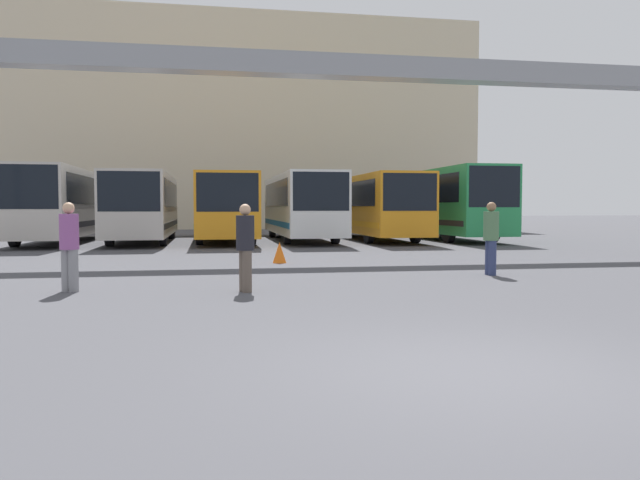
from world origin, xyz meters
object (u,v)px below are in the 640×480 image
Objects in this scene: bus_slot_3 at (301,203)px; pedestrian_near_center at (245,245)px; bus_slot_2 at (224,204)px; pedestrian_far_center at (491,236)px; bus_slot_0 at (61,201)px; bus_slot_1 at (144,204)px; bus_slot_4 at (374,204)px; bus_slot_5 at (446,200)px; traffic_cone at (279,252)px; pedestrian_near_left at (69,244)px.

bus_slot_3 is 17.98m from pedestrian_near_center.
bus_slot_2 is 7.25× the size of pedestrian_far_center.
bus_slot_2 is (7.14, 0.58, -0.13)m from bus_slot_0.
bus_slot_3 is at bearing 2.85° from bus_slot_1.
pedestrian_near_center is (-7.18, -17.58, -0.87)m from bus_slot_4.
bus_slot_1 reaches higher than bus_slot_2.
bus_slot_4 is 6.50× the size of pedestrian_far_center.
pedestrian_near_center is (-10.74, -17.30, -1.05)m from bus_slot_5.
bus_slot_2 is 20.67× the size of traffic_cone.
bus_slot_3 is (3.57, -0.62, 0.04)m from bus_slot_2.
traffic_cone is at bearing -116.66° from bus_slot_4.
bus_slot_2 is at bearing 174.93° from bus_slot_4.
bus_slot_1 is at bearing 30.38° from pedestrian_far_center.
bus_slot_5 is 14.95m from traffic_cone.
pedestrian_near_left is 9.05m from pedestrian_far_center.
pedestrian_near_left is at bearing 97.43° from pedestrian_far_center.
traffic_cone is at bearing 76.71° from pedestrian_near_left.
pedestrian_near_left is (-3.25, -17.61, -0.83)m from bus_slot_2.
bus_slot_0 is 7.16m from bus_slot_2.
bus_slot_5 reaches higher than pedestrian_far_center.
traffic_cone is (-5.89, -11.74, -1.44)m from bus_slot_4.
bus_slot_3 is at bearing 78.82° from traffic_cone.
bus_slot_2 is 12.51m from traffic_cone.
bus_slot_4 is 6.60× the size of pedestrian_near_left.
bus_slot_4 is 19.01m from pedestrian_near_center.
bus_slot_3 is 18.33m from pedestrian_near_left.
bus_slot_4 is at bearing 1.84° from bus_slot_1.
pedestrian_far_center is at bearing 89.32° from pedestrian_near_center.
bus_slot_2 is 10.75m from bus_slot_5.
pedestrian_near_center is 6.05m from pedestrian_far_center.
pedestrian_far_center reaches higher than traffic_cone.
bus_slot_5 reaches higher than bus_slot_3.
pedestrian_near_left is (-6.81, -16.99, -0.87)m from bus_slot_3.
pedestrian_far_center is (12.85, -15.74, -0.94)m from bus_slot_0.
pedestrian_near_left is at bearing -77.13° from bus_slot_0.
pedestrian_far_center is (5.71, -16.32, -0.81)m from bus_slot_2.
bus_slot_3 reaches higher than traffic_cone.
bus_slot_4 is 13.21m from traffic_cone.
bus_slot_2 reaches higher than pedestrian_near_left.
bus_slot_5 is 6.27× the size of pedestrian_near_left.
pedestrian_far_center is (2.14, -15.70, -0.85)m from bus_slot_3.
bus_slot_1 is 7.15m from bus_slot_3.
bus_slot_0 is 14.28m from bus_slot_4.
bus_slot_1 reaches higher than pedestrian_near_left.
bus_slot_2 is 7.51× the size of pedestrian_near_center.
bus_slot_2 is 3.62m from bus_slot_3.
bus_slot_5 is at bearing -1.04° from bus_slot_0.
bus_slot_4 is at bearing 63.34° from traffic_cone.
bus_slot_2 is at bearing 4.67° from bus_slot_0.
bus_slot_1 is 17.36× the size of traffic_cone.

